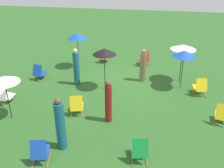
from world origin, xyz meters
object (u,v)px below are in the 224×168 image
deckchair_8 (39,73)px  umbrella_1 (104,51)px  deckchair_5 (139,150)px  umbrella_5 (4,79)px  deckchair_2 (144,59)px  person_3 (60,125)px  umbrella_0 (77,36)px  deckchair_1 (5,96)px  deckchair_7 (77,106)px  deckchair_3 (222,115)px  deckchair_9 (200,87)px  umbrella_2 (184,54)px  person_1 (108,102)px  person_0 (76,68)px  umbrella_3 (183,47)px  deckchair_4 (40,151)px  person_2 (143,66)px  deckchair_6 (105,57)px

deckchair_8 → umbrella_1: 3.80m
deckchair_5 → umbrella_5: 5.41m
deckchair_2 → person_3: 7.95m
deckchair_8 → umbrella_0: (-1.51, -1.88, 1.46)m
deckchair_1 → person_3: bearing=157.8°
deckchair_7 → umbrella_0: 5.03m
deckchair_3 → umbrella_0: size_ratio=0.42×
deckchair_5 → umbrella_0: (3.95, -6.77, 1.46)m
umbrella_1 → person_3: 4.50m
deckchair_9 → person_3: person_3 is taller
deckchair_3 → deckchair_7: same height
deckchair_1 → umbrella_2: 8.02m
deckchair_8 → umbrella_5: size_ratio=0.47×
deckchair_9 → umbrella_2: 1.67m
umbrella_5 → person_1: umbrella_5 is taller
deckchair_7 → person_3: person_3 is taller
person_1 → person_3: person_3 is taller
deckchair_5 → person_0: bearing=-64.1°
umbrella_5 → person_0: bearing=-116.7°
deckchair_1 → umbrella_2: umbrella_2 is taller
deckchair_9 → umbrella_3: umbrella_3 is taller
deckchair_4 → deckchair_7: size_ratio=1.00×
deckchair_7 → person_2: 4.24m
deckchair_1 → deckchair_2: size_ratio=0.97×
deckchair_8 → person_2: bearing=-163.1°
deckchair_1 → person_0: person_0 is taller
umbrella_2 → deckchair_5: bearing=73.3°
person_1 → person_3: size_ratio=0.91×
umbrella_2 → person_0: size_ratio=1.03×
person_1 → person_2: size_ratio=1.02×
umbrella_2 → person_3: 6.51m
deckchair_5 → deckchair_9: same height
deckchair_1 → deckchair_3: size_ratio=1.00×
deckchair_2 → deckchair_9: bearing=113.2°
umbrella_5 → person_2: size_ratio=1.07×
deckchair_2 → deckchair_8: bearing=11.4°
umbrella_1 → umbrella_2: size_ratio=1.06×
person_3 → person_1: bearing=-151.0°
umbrella_2 → person_0: (4.96, 0.45, -0.86)m
deckchair_5 → person_2: size_ratio=0.50×
umbrella_0 → umbrella_5: size_ratio=1.12×
deckchair_2 → person_3: bearing=56.3°
umbrella_1 → person_2: (-1.69, -1.17, -1.06)m
deckchair_2 → umbrella_0: size_ratio=0.44×
deckchair_7 → person_0: 2.71m
person_1 → deckchair_7: bearing=102.7°
person_1 → person_3: 2.13m
deckchair_1 → deckchair_9: 8.52m
umbrella_0 → deckchair_2: bearing=-164.8°
deckchair_5 → deckchair_6: size_ratio=1.00×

